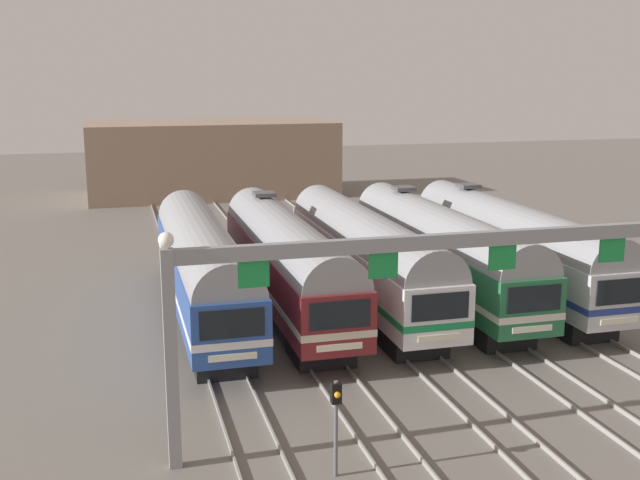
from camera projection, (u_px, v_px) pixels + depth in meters
name	position (u px, v px, depth m)	size (l,w,h in m)	color
ground_plane	(364.00, 306.00, 37.88)	(160.00, 160.00, 0.00)	slate
track_bed	(288.00, 235.00, 53.91)	(17.06, 70.00, 0.15)	gray
commuter_train_blue	(202.00, 263.00, 35.34)	(2.88, 18.06, 4.77)	#284C9E
commuter_train_maroon	(285.00, 258.00, 36.32)	(2.88, 18.06, 5.05)	maroon
commuter_train_white	(364.00, 253.00, 37.30)	(2.88, 18.06, 4.77)	white
commuter_train_green	(439.00, 248.00, 38.29)	(2.88, 18.06, 5.05)	#236B42
commuter_train_silver	(510.00, 244.00, 39.27)	(2.88, 18.06, 5.05)	silver
catenary_gantry	(502.00, 270.00, 24.03)	(20.80, 0.44, 6.97)	gray
yard_signal_mast	(336.00, 410.00, 21.60)	(0.28, 0.35, 2.87)	#59595E
maintenance_building	(212.00, 158.00, 71.46)	(22.08, 10.00, 6.74)	gray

